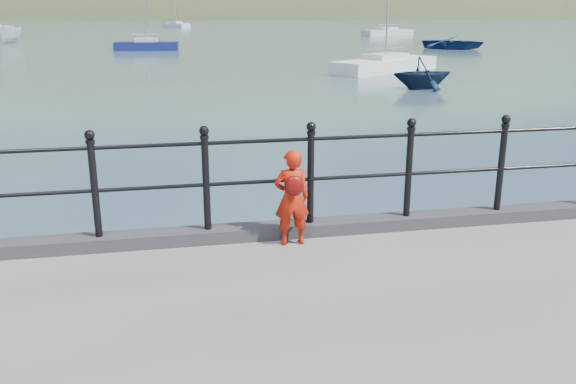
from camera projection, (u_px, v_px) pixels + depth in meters
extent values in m
plane|color=#2D4251|center=(259.00, 308.00, 7.56)|extent=(600.00, 600.00, 0.00)
cube|color=#28282B|center=(260.00, 231.00, 7.10)|extent=(60.00, 0.30, 0.15)
cylinder|color=black|center=(259.00, 182.00, 6.92)|extent=(18.00, 0.04, 0.04)
cylinder|color=black|center=(259.00, 141.00, 6.78)|extent=(18.00, 0.04, 0.04)
cylinder|color=black|center=(95.00, 191.00, 6.59)|extent=(0.08, 0.08, 1.05)
sphere|color=black|center=(89.00, 135.00, 6.41)|extent=(0.11, 0.11, 0.11)
cylinder|color=black|center=(206.00, 185.00, 6.81)|extent=(0.08, 0.08, 1.05)
sphere|color=black|center=(204.00, 131.00, 6.63)|extent=(0.11, 0.11, 0.11)
cylinder|color=black|center=(311.00, 179.00, 7.03)|extent=(0.08, 0.08, 1.05)
sphere|color=black|center=(311.00, 127.00, 6.85)|extent=(0.11, 0.11, 0.11)
cylinder|color=black|center=(409.00, 174.00, 7.26)|extent=(0.08, 0.08, 1.05)
sphere|color=black|center=(412.00, 123.00, 7.07)|extent=(0.11, 0.11, 0.11)
cylinder|color=black|center=(501.00, 169.00, 7.48)|extent=(0.08, 0.08, 1.05)
sphere|color=black|center=(506.00, 119.00, 7.30)|extent=(0.11, 0.11, 0.11)
ellipsoid|color=#333A21|center=(232.00, 66.00, 198.66)|extent=(400.00, 100.00, 88.00)
ellipsoid|color=#387026|center=(309.00, 79.00, 265.80)|extent=(600.00, 180.00, 156.00)
cube|color=silver|center=(39.00, 7.00, 169.99)|extent=(9.00, 6.00, 6.00)
cube|color=silver|center=(124.00, 7.00, 174.22)|extent=(9.00, 6.00, 6.00)
cube|color=silver|center=(229.00, 7.00, 179.75)|extent=(9.00, 6.00, 6.00)
cube|color=silver|center=(317.00, 7.00, 184.72)|extent=(9.00, 6.00, 6.00)
imported|color=red|center=(292.00, 198.00, 6.77)|extent=(0.40, 0.27, 1.09)
ellipsoid|color=#BC0D07|center=(294.00, 186.00, 6.60)|extent=(0.22, 0.11, 0.23)
imported|color=navy|center=(453.00, 43.00, 51.85)|extent=(6.31, 6.14, 1.07)
imported|color=white|center=(9.00, 34.00, 59.84)|extent=(2.40, 4.92, 1.82)
imported|color=black|center=(422.00, 73.00, 27.03)|extent=(2.90, 2.55, 1.44)
cube|color=silver|center=(387.00, 34.00, 74.65)|extent=(7.04, 4.12, 0.90)
cube|color=beige|center=(388.00, 29.00, 74.51)|extent=(2.69, 2.05, 0.50)
cylinder|color=#A5A5A8|center=(388.00, 25.00, 74.34)|extent=(2.90, 1.13, 0.06)
cube|color=silver|center=(176.00, 26.00, 101.16)|extent=(4.62, 5.87, 0.90)
cube|color=beige|center=(176.00, 23.00, 101.02)|extent=(2.13, 2.38, 0.50)
cylinder|color=#A5A5A8|center=(176.00, 19.00, 100.86)|extent=(1.46, 2.25, 0.06)
cube|color=#121952|center=(147.00, 47.00, 50.23)|extent=(5.26, 2.14, 0.90)
cube|color=beige|center=(146.00, 41.00, 50.08)|extent=(1.90, 1.32, 0.50)
cylinder|color=#A5A5A8|center=(146.00, 34.00, 49.92)|extent=(2.30, 0.29, 0.06)
cube|color=white|center=(385.00, 67.00, 34.35)|extent=(7.24, 5.80, 0.90)
cube|color=beige|center=(385.00, 58.00, 34.20)|extent=(2.93, 2.62, 0.50)
cylinder|color=#A5A5A8|center=(386.00, 48.00, 34.04)|extent=(2.78, 1.90, 0.06)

